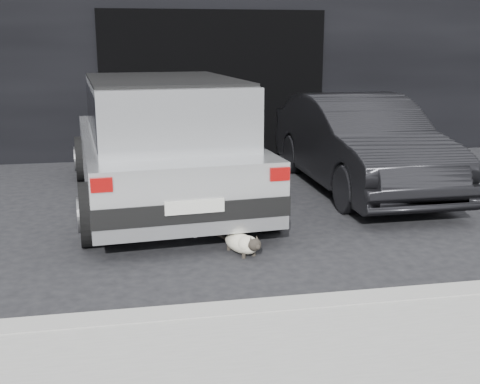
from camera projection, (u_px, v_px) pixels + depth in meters
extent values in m
plane|color=black|center=(181.00, 224.00, 7.04)|extent=(80.00, 80.00, 0.00)
cube|color=black|center=(199.00, 19.00, 12.32)|extent=(34.00, 4.00, 5.00)
cube|color=black|center=(214.00, 85.00, 10.70)|extent=(4.00, 0.10, 2.60)
cube|color=gray|center=(338.00, 305.00, 4.73)|extent=(18.00, 0.25, 0.12)
cube|color=silver|center=(161.00, 160.00, 7.88)|extent=(2.32, 4.55, 0.70)
cube|color=silver|center=(162.00, 109.00, 7.50)|extent=(1.96, 3.07, 0.70)
cube|color=black|center=(162.00, 109.00, 7.50)|extent=(1.97, 2.96, 0.56)
cube|color=black|center=(193.00, 211.00, 5.93)|extent=(1.99, 0.34, 0.20)
cube|color=black|center=(143.00, 142.00, 9.89)|extent=(1.99, 0.34, 0.20)
cube|color=silver|center=(195.00, 207.00, 5.82)|extent=(0.59, 0.07, 0.14)
cube|color=#8C0707|center=(101.00, 185.00, 5.53)|extent=(0.21, 0.05, 0.14)
cube|color=#8C0707|center=(280.00, 174.00, 5.98)|extent=(0.21, 0.05, 0.14)
cube|color=black|center=(161.00, 79.00, 7.41)|extent=(1.94, 2.78, 0.03)
cylinder|color=black|center=(92.00, 214.00, 6.21)|extent=(0.30, 0.70, 0.68)
cylinder|color=slate|center=(78.00, 215.00, 6.17)|extent=(0.05, 0.37, 0.37)
cylinder|color=black|center=(268.00, 201.00, 6.71)|extent=(0.30, 0.70, 0.68)
cylinder|color=slate|center=(280.00, 200.00, 6.74)|extent=(0.05, 0.37, 0.37)
cylinder|color=black|center=(84.00, 159.00, 9.11)|extent=(0.30, 0.70, 0.68)
cylinder|color=slate|center=(75.00, 159.00, 9.07)|extent=(0.05, 0.37, 0.37)
cylinder|color=black|center=(208.00, 153.00, 9.61)|extent=(0.30, 0.70, 0.68)
cylinder|color=slate|center=(216.00, 152.00, 9.64)|extent=(0.05, 0.37, 0.37)
imported|color=black|center=(359.00, 143.00, 8.53)|extent=(1.45, 4.06, 1.33)
ellipsoid|color=beige|center=(241.00, 243.00, 6.04)|extent=(0.40, 0.53, 0.18)
ellipsoid|color=beige|center=(248.00, 244.00, 5.94)|extent=(0.27, 0.27, 0.17)
ellipsoid|color=black|center=(255.00, 245.00, 5.83)|extent=(0.17, 0.16, 0.12)
sphere|color=black|center=(258.00, 247.00, 5.79)|extent=(0.05, 0.05, 0.05)
cone|color=black|center=(257.00, 238.00, 5.85)|extent=(0.06, 0.07, 0.06)
cone|color=black|center=(251.00, 240.00, 5.81)|extent=(0.06, 0.07, 0.06)
cylinder|color=black|center=(254.00, 253.00, 5.98)|extent=(0.04, 0.04, 0.06)
cylinder|color=black|center=(244.00, 255.00, 5.92)|extent=(0.04, 0.04, 0.06)
cylinder|color=black|center=(239.00, 245.00, 6.21)|extent=(0.04, 0.04, 0.06)
cylinder|color=black|center=(229.00, 247.00, 6.15)|extent=(0.04, 0.04, 0.06)
cylinder|color=black|center=(228.00, 239.00, 6.26)|extent=(0.20, 0.22, 0.08)
ellipsoid|color=white|center=(181.00, 222.00, 6.56)|extent=(0.54, 0.32, 0.22)
ellipsoid|color=white|center=(193.00, 219.00, 6.56)|extent=(0.25, 0.25, 0.19)
ellipsoid|color=white|center=(205.00, 212.00, 6.55)|extent=(0.14, 0.16, 0.13)
sphere|color=white|center=(210.00, 213.00, 6.56)|extent=(0.06, 0.06, 0.06)
cone|color=white|center=(204.00, 206.00, 6.57)|extent=(0.07, 0.05, 0.07)
cone|color=white|center=(204.00, 208.00, 6.50)|extent=(0.07, 0.05, 0.07)
cylinder|color=white|center=(195.00, 228.00, 6.66)|extent=(0.04, 0.04, 0.13)
cylinder|color=white|center=(195.00, 232.00, 6.53)|extent=(0.04, 0.04, 0.13)
cylinder|color=white|center=(168.00, 229.00, 6.64)|extent=(0.04, 0.04, 0.13)
cylinder|color=white|center=(167.00, 232.00, 6.51)|extent=(0.04, 0.04, 0.13)
cylinder|color=white|center=(156.00, 226.00, 6.56)|extent=(0.28, 0.10, 0.09)
ellipsoid|color=gray|center=(173.00, 220.00, 6.53)|extent=(0.20, 0.16, 0.09)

